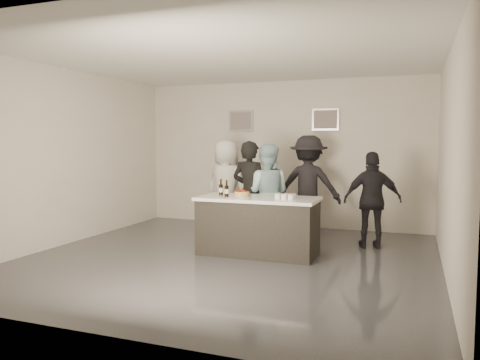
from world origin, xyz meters
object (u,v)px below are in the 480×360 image
at_px(person_guest_right, 373,200).
at_px(person_guest_left, 226,187).
at_px(person_main_black, 250,192).
at_px(cake, 242,194).
at_px(person_guest_back, 308,185).
at_px(bar_counter, 258,226).
at_px(beer_bottle_a, 221,187).
at_px(person_main_blue, 266,194).
at_px(beer_bottle_b, 227,188).

bearing_deg(person_guest_right, person_guest_left, -21.79).
bearing_deg(person_main_black, cake, 107.28).
bearing_deg(person_guest_right, person_guest_back, -44.54).
distance_m(person_main_black, person_guest_right, 2.05).
bearing_deg(person_main_black, person_guest_left, -37.18).
distance_m(bar_counter, beer_bottle_a, 0.86).
bearing_deg(bar_counter, person_guest_right, 34.09).
relative_size(person_main_blue, person_guest_right, 1.08).
relative_size(person_guest_left, person_guest_back, 0.96).
bearing_deg(beer_bottle_a, bar_counter, -3.52).
relative_size(bar_counter, beer_bottle_b, 7.15).
distance_m(person_main_black, person_guest_left, 1.04).
bearing_deg(person_guest_left, person_guest_back, -152.54).
relative_size(bar_counter, person_guest_right, 1.17).
relative_size(cake, person_main_black, 0.13).
bearing_deg(bar_counter, person_guest_back, 77.60).
xyz_separation_m(beer_bottle_b, person_main_blue, (0.35, 0.98, -0.17)).
distance_m(cake, person_main_blue, 0.90).
bearing_deg(bar_counter, beer_bottle_b, -165.24).
relative_size(cake, beer_bottle_b, 0.91).
bearing_deg(bar_counter, person_main_blue, 98.55).
bearing_deg(beer_bottle_a, person_main_blue, 57.77).
distance_m(cake, beer_bottle_a, 0.40).
relative_size(beer_bottle_b, person_main_black, 0.15).
bearing_deg(bar_counter, beer_bottle_a, 176.48).
distance_m(cake, person_guest_back, 1.96).
xyz_separation_m(beer_bottle_a, person_guest_left, (-0.48, 1.41, -0.13)).
relative_size(person_guest_right, person_guest_back, 0.85).
distance_m(cake, beer_bottle_b, 0.25).
distance_m(bar_counter, person_guest_left, 1.88).
distance_m(beer_bottle_b, person_guest_left, 1.70).
bearing_deg(cake, beer_bottle_a, 168.81).
xyz_separation_m(person_main_black, person_guest_back, (0.78, 1.09, 0.05)).
distance_m(beer_bottle_b, person_guest_back, 2.12).
bearing_deg(person_main_blue, bar_counter, 90.98).
bearing_deg(person_main_black, beer_bottle_a, 76.91).
bearing_deg(person_guest_right, beer_bottle_a, 10.42).
bearing_deg(cake, person_guest_back, 70.46).
bearing_deg(person_main_blue, person_guest_back, -126.39).
bearing_deg(beer_bottle_b, bar_counter, 14.76).
xyz_separation_m(beer_bottle_a, person_guest_right, (2.27, 1.06, -0.23)).
height_order(person_main_black, person_main_blue, person_main_black).
bearing_deg(person_main_blue, person_main_black, 20.32).
xyz_separation_m(person_main_blue, person_guest_left, (-1.00, 0.59, 0.04)).
bearing_deg(person_guest_left, person_main_black, 149.42).
bearing_deg(bar_counter, cake, -171.93).
xyz_separation_m(beer_bottle_b, person_guest_back, (0.87, 1.93, -0.09)).
relative_size(person_main_black, person_guest_back, 0.95).
height_order(bar_counter, person_main_blue, person_main_blue).
bearing_deg(beer_bottle_a, beer_bottle_b, -44.88).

